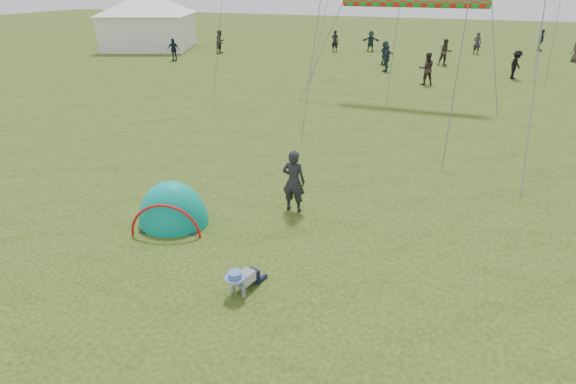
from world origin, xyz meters
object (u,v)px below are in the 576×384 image
(crawling_toddler, at_px, (243,278))
(event_marquee, at_px, (148,18))
(popup_tent, at_px, (174,223))
(standing_adult, at_px, (294,181))

(crawling_toddler, height_order, event_marquee, event_marquee)
(crawling_toddler, height_order, popup_tent, popup_tent)
(standing_adult, height_order, event_marquee, event_marquee)
(crawling_toddler, relative_size, event_marquee, 0.10)
(crawling_toddler, bearing_deg, standing_adult, 108.49)
(crawling_toddler, distance_m, event_marquee, 35.54)
(popup_tent, height_order, standing_adult, standing_adult)
(crawling_toddler, xyz_separation_m, standing_adult, (-0.21, 3.49, 0.55))
(event_marquee, bearing_deg, crawling_toddler, -71.96)
(popup_tent, relative_size, standing_adult, 1.34)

